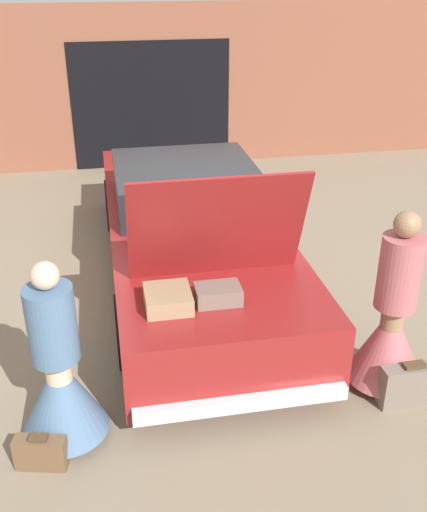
# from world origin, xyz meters

# --- Properties ---
(ground_plane) EXTENTS (40.00, 40.00, 0.00)m
(ground_plane) POSITION_xyz_m (0.00, 0.00, 0.00)
(ground_plane) COLOR #7F705B
(garage_wall_back) EXTENTS (12.00, 0.14, 2.80)m
(garage_wall_back) POSITION_xyz_m (0.00, 4.49, 1.39)
(garage_wall_back) COLOR brown
(garage_wall_back) RESTS_ON ground_plane
(car) EXTENTS (1.89, 5.34, 1.89)m
(car) POSITION_xyz_m (-0.00, 0.02, 0.60)
(car) COLOR maroon
(car) RESTS_ON ground_plane
(person_left) EXTENTS (0.69, 0.69, 1.58)m
(person_left) POSITION_xyz_m (-1.40, -2.45, 0.56)
(person_left) COLOR beige
(person_left) RESTS_ON ground_plane
(person_right) EXTENTS (0.68, 0.68, 1.69)m
(person_right) POSITION_xyz_m (1.40, -2.32, 0.60)
(person_right) COLOR #997051
(person_right) RESTS_ON ground_plane
(suitcase_beside_left_person) EXTENTS (0.41, 0.22, 0.30)m
(suitcase_beside_left_person) POSITION_xyz_m (-1.58, -2.76, 0.14)
(suitcase_beside_left_person) COLOR brown
(suitcase_beside_left_person) RESTS_ON ground_plane
(suitcase_beside_right_person) EXTENTS (0.55, 0.16, 0.41)m
(suitcase_beside_right_person) POSITION_xyz_m (1.50, -2.60, 0.19)
(suitcase_beside_right_person) COLOR #75665B
(suitcase_beside_right_person) RESTS_ON ground_plane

